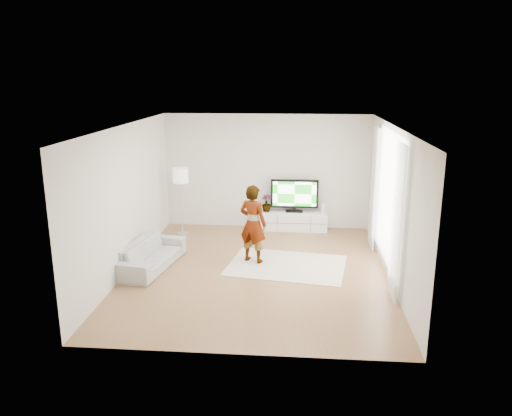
# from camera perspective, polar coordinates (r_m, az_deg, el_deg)

# --- Properties ---
(floor) EXTENTS (6.00, 6.00, 0.00)m
(floor) POSITION_cam_1_polar(r_m,az_deg,el_deg) (9.78, 0.07, -7.23)
(floor) COLOR #A36E49
(floor) RESTS_ON ground
(ceiling) EXTENTS (6.00, 6.00, 0.00)m
(ceiling) POSITION_cam_1_polar(r_m,az_deg,el_deg) (9.10, 0.08, 9.32)
(ceiling) COLOR white
(ceiling) RESTS_ON wall_back
(wall_left) EXTENTS (0.02, 6.00, 2.80)m
(wall_left) POSITION_cam_1_polar(r_m,az_deg,el_deg) (9.86, -14.56, 1.02)
(wall_left) COLOR silver
(wall_left) RESTS_ON floor
(wall_right) EXTENTS (0.02, 6.00, 2.80)m
(wall_right) POSITION_cam_1_polar(r_m,az_deg,el_deg) (9.47, 15.32, 0.41)
(wall_right) COLOR silver
(wall_right) RESTS_ON floor
(wall_back) EXTENTS (5.00, 0.02, 2.80)m
(wall_back) POSITION_cam_1_polar(r_m,az_deg,el_deg) (12.26, 1.23, 4.18)
(wall_back) COLOR silver
(wall_back) RESTS_ON floor
(wall_front) EXTENTS (5.00, 0.02, 2.80)m
(wall_front) POSITION_cam_1_polar(r_m,az_deg,el_deg) (6.49, -2.11, -5.76)
(wall_front) COLOR silver
(wall_front) RESTS_ON floor
(window) EXTENTS (0.01, 2.60, 2.50)m
(window) POSITION_cam_1_polar(r_m,az_deg,el_deg) (9.75, 14.92, 1.14)
(window) COLOR white
(window) RESTS_ON wall_right
(curtain_near) EXTENTS (0.04, 0.70, 2.60)m
(curtain_near) POSITION_cam_1_polar(r_m,az_deg,el_deg) (8.52, 15.81, -1.59)
(curtain_near) COLOR white
(curtain_near) RESTS_ON floor
(curtain_far) EXTENTS (0.04, 0.70, 2.60)m
(curtain_far) POSITION_cam_1_polar(r_m,az_deg,el_deg) (11.00, 13.35, 2.26)
(curtain_far) COLOR white
(curtain_far) RESTS_ON floor
(media_console) EXTENTS (1.61, 0.46, 0.45)m
(media_console) POSITION_cam_1_polar(r_m,az_deg,el_deg) (12.29, 4.36, -1.47)
(media_console) COLOR white
(media_console) RESTS_ON floor
(television) EXTENTS (1.15, 0.23, 0.80)m
(television) POSITION_cam_1_polar(r_m,az_deg,el_deg) (12.14, 4.43, 1.56)
(television) COLOR black
(television) RESTS_ON media_console
(game_console) EXTENTS (0.08, 0.19, 0.25)m
(game_console) POSITION_cam_1_polar(r_m,az_deg,el_deg) (12.21, 7.70, 0.03)
(game_console) COLOR white
(game_console) RESTS_ON media_console
(potted_plant) EXTENTS (0.25, 0.25, 0.41)m
(potted_plant) POSITION_cam_1_polar(r_m,az_deg,el_deg) (12.19, 1.19, 0.55)
(potted_plant) COLOR #3F7238
(potted_plant) RESTS_ON media_console
(rug) EXTENTS (2.50, 1.97, 0.01)m
(rug) POSITION_cam_1_polar(r_m,az_deg,el_deg) (10.07, 3.50, -6.56)
(rug) COLOR beige
(rug) RESTS_ON floor
(player) EXTENTS (0.69, 0.58, 1.59)m
(player) POSITION_cam_1_polar(r_m,az_deg,el_deg) (10.00, -0.35, -1.81)
(player) COLOR #334772
(player) RESTS_ON rug
(sofa) EXTENTS (1.03, 1.96, 0.55)m
(sofa) POSITION_cam_1_polar(r_m,az_deg,el_deg) (10.08, -11.92, -5.21)
(sofa) COLOR #B1B2AD
(sofa) RESTS_ON floor
(floor_lamp) EXTENTS (0.36, 0.36, 1.61)m
(floor_lamp) POSITION_cam_1_polar(r_m,az_deg,el_deg) (11.78, -8.61, 3.36)
(floor_lamp) COLOR silver
(floor_lamp) RESTS_ON floor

